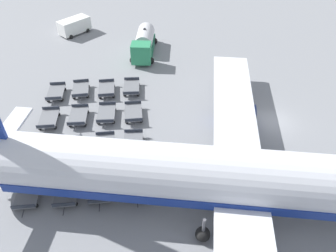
{
  "coord_description": "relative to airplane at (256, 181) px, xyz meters",
  "views": [
    {
      "loc": [
        26.31,
        -10.35,
        21.32
      ],
      "look_at": [
        3.24,
        -10.65,
        1.96
      ],
      "focal_mm": 35.0,
      "sensor_mm": 36.0,
      "label": 1
    }
  ],
  "objects": [
    {
      "name": "baggage_dolly_row_far_col_d",
      "position": [
        -1.8,
        -9.02,
        -2.71
      ],
      "size": [
        3.88,
        2.23,
        0.92
      ],
      "color": "slate",
      "rests_on": "ground_plane"
    },
    {
      "name": "baggage_dolly_row_mid_b_col_a",
      "position": [
        -15.71,
        -13.6,
        -2.71
      ],
      "size": [
        3.88,
        2.18,
        0.92
      ],
      "color": "slate",
      "rests_on": "ground_plane"
    },
    {
      "name": "stand_guidance_stripe",
      "position": [
        -0.8,
        -9.92,
        -3.2
      ],
      "size": [
        3.13,
        29.71,
        0.01
      ],
      "color": "white",
      "rests_on": "ground_plane"
    },
    {
      "name": "baggage_dolly_row_mid_a_col_d",
      "position": [
        -1.02,
        -14.47,
        -2.71
      ],
      "size": [
        3.86,
        2.09,
        0.92
      ],
      "color": "slate",
      "rests_on": "ground_plane"
    },
    {
      "name": "airplane",
      "position": [
        0.0,
        0.0,
        0.0
      ],
      "size": [
        39.23,
        46.83,
        12.98
      ],
      "color": "silver",
      "rests_on": "ground_plane"
    },
    {
      "name": "baggage_dolly_row_near_col_c",
      "position": [
        -5.61,
        -18.03,
        -2.71
      ],
      "size": [
        3.87,
        2.12,
        0.92
      ],
      "color": "slate",
      "rests_on": "ground_plane"
    },
    {
      "name": "service_van",
      "position": [
        -31.79,
        -20.94,
        -1.98
      ],
      "size": [
        4.95,
        4.74,
        2.23
      ],
      "color": "white",
      "rests_on": "ground_plane"
    },
    {
      "name": "baggage_dolly_row_far_col_b",
      "position": [
        -11.37,
        -10.11,
        -2.71
      ],
      "size": [
        3.87,
        2.14,
        0.92
      ],
      "color": "slate",
      "rests_on": "ground_plane"
    },
    {
      "name": "baggage_dolly_row_mid_b_col_d",
      "position": [
        -1.4,
        -11.84,
        -2.71
      ],
      "size": [
        3.87,
        2.14,
        0.92
      ],
      "color": "slate",
      "rests_on": "ground_plane"
    },
    {
      "name": "baggage_dolly_row_near_col_b",
      "position": [
        -10.25,
        -18.64,
        -2.71
      ],
      "size": [
        3.86,
        2.08,
        0.92
      ],
      "color": "slate",
      "rests_on": "ground_plane"
    },
    {
      "name": "baggage_dolly_row_mid_a_col_c",
      "position": [
        -5.76,
        -15.22,
        -2.71
      ],
      "size": [
        3.88,
        2.18,
        0.92
      ],
      "color": "slate",
      "rests_on": "ground_plane"
    },
    {
      "name": "baggage_dolly_row_mid_b_col_c",
      "position": [
        -6.35,
        -12.28,
        -2.71
      ],
      "size": [
        3.87,
        2.17,
        0.92
      ],
      "color": "slate",
      "rests_on": "ground_plane"
    },
    {
      "name": "baggage_dolly_row_mid_a_col_a",
      "position": [
        -15.63,
        -16.54,
        -2.71
      ],
      "size": [
        3.89,
        2.28,
        0.92
      ],
      "color": "slate",
      "rests_on": "ground_plane"
    },
    {
      "name": "baggage_dolly_row_mid_a_col_b",
      "position": [
        -10.73,
        -15.73,
        -2.71
      ],
      "size": [
        3.85,
        2.04,
        0.92
      ],
      "color": "slate",
      "rests_on": "ground_plane"
    },
    {
      "name": "baggage_dolly_row_near_col_d",
      "position": [
        -0.79,
        -17.51,
        -2.71
      ],
      "size": [
        3.87,
        2.13,
        0.92
      ],
      "color": "slate",
      "rests_on": "ground_plane"
    },
    {
      "name": "fuel_tanker_primary",
      "position": [
        -25.81,
        -9.95,
        -1.88
      ],
      "size": [
        8.17,
        3.45,
        3.04
      ],
      "color": "#2D8C5B",
      "rests_on": "ground_plane"
    },
    {
      "name": "baggage_dolly_row_far_col_a",
      "position": [
        -16.14,
        -10.78,
        -2.71
      ],
      "size": [
        3.84,
        2.01,
        0.92
      ],
      "color": "slate",
      "rests_on": "ground_plane"
    },
    {
      "name": "baggage_dolly_row_near_col_a",
      "position": [
        -15.0,
        -19.22,
        -2.71
      ],
      "size": [
        3.86,
        2.11,
        0.92
      ],
      "color": "slate",
      "rests_on": "ground_plane"
    },
    {
      "name": "baggage_dolly_row_far_col_c",
      "position": [
        -6.72,
        -9.68,
        -2.71
      ],
      "size": [
        3.84,
        2.02,
        0.92
      ],
      "color": "slate",
      "rests_on": "ground_plane"
    },
    {
      "name": "baggage_dolly_row_mid_b_col_b",
      "position": [
        -11.16,
        -12.9,
        -2.71
      ],
      "size": [
        3.84,
        2.02,
        0.92
      ],
      "color": "slate",
      "rests_on": "ground_plane"
    },
    {
      "name": "ground_plane",
      "position": [
        -10.75,
        4.19,
        -3.2
      ],
      "size": [
        500.0,
        500.0,
        0.0
      ],
      "primitive_type": "plane",
      "color": "gray"
    }
  ]
}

